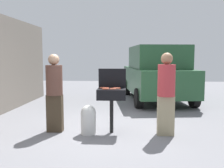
{
  "coord_description": "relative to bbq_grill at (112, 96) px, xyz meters",
  "views": [
    {
      "loc": [
        0.66,
        -5.53,
        1.61
      ],
      "look_at": [
        0.27,
        0.37,
        1.0
      ],
      "focal_mm": 41.32,
      "sensor_mm": 36.0,
      "label": 1
    }
  ],
  "objects": [
    {
      "name": "grill_lid_open",
      "position": [
        0.0,
        0.22,
        0.36
      ],
      "size": [
        0.6,
        0.05,
        0.42
      ],
      "primitive_type": "cube",
      "color": "black",
      "rests_on": "bbq_grill"
    },
    {
      "name": "hot_dog_0",
      "position": [
        0.1,
        0.08,
        0.16
      ],
      "size": [
        0.13,
        0.04,
        0.03
      ],
      "primitive_type": "cylinder",
      "rotation": [
        0.0,
        1.57,
        -0.1
      ],
      "color": "#B74C33",
      "rests_on": "bbq_grill"
    },
    {
      "name": "hot_dog_8",
      "position": [
        -0.19,
        0.06,
        0.16
      ],
      "size": [
        0.13,
        0.03,
        0.03
      ],
      "primitive_type": "cylinder",
      "rotation": [
        0.0,
        1.57,
        -0.02
      ],
      "color": "#C6593D",
      "rests_on": "bbq_grill"
    },
    {
      "name": "hot_dog_4",
      "position": [
        0.03,
        -0.13,
        0.16
      ],
      "size": [
        0.13,
        0.04,
        0.03
      ],
      "primitive_type": "cylinder",
      "rotation": [
        0.0,
        1.57,
        0.07
      ],
      "color": "#C6593D",
      "rests_on": "bbq_grill"
    },
    {
      "name": "person_right",
      "position": [
        1.13,
        -0.1,
        0.12
      ],
      "size": [
        0.36,
        0.36,
        1.71
      ],
      "rotation": [
        0.0,
        0.0,
        3.06
      ],
      "color": "gray",
      "rests_on": "ground"
    },
    {
      "name": "person_left",
      "position": [
        -1.23,
        -0.0,
        0.11
      ],
      "size": [
        0.35,
        0.35,
        1.68
      ],
      "rotation": [
        0.0,
        0.0,
        0.04
      ],
      "color": "#3F3323",
      "rests_on": "ground"
    },
    {
      "name": "parked_minivan",
      "position": [
        1.38,
        4.3,
        0.22
      ],
      "size": [
        2.49,
        4.61,
        2.02
      ],
      "rotation": [
        0.0,
        0.0,
        3.27
      ],
      "color": "#234C2D",
      "rests_on": "ground"
    },
    {
      "name": "hot_dog_6",
      "position": [
        -0.12,
        -0.14,
        0.16
      ],
      "size": [
        0.13,
        0.04,
        0.03
      ],
      "primitive_type": "cylinder",
      "rotation": [
        0.0,
        1.57,
        0.11
      ],
      "color": "#AD4228",
      "rests_on": "bbq_grill"
    },
    {
      "name": "hot_dog_5",
      "position": [
        0.13,
        -0.04,
        0.16
      ],
      "size": [
        0.13,
        0.04,
        0.03
      ],
      "primitive_type": "cylinder",
      "rotation": [
        0.0,
        1.57,
        0.09
      ],
      "color": "#C6593D",
      "rests_on": "bbq_grill"
    },
    {
      "name": "ground_plane",
      "position": [
        -0.3,
        0.13,
        -0.8
      ],
      "size": [
        24.0,
        24.0,
        0.0
      ],
      "primitive_type": "plane",
      "color": "slate"
    },
    {
      "name": "hot_dog_2",
      "position": [
        0.05,
        -0.01,
        0.16
      ],
      "size": [
        0.13,
        0.03,
        0.03
      ],
      "primitive_type": "cylinder",
      "rotation": [
        0.0,
        1.57,
        0.02
      ],
      "color": "#AD4228",
      "rests_on": "bbq_grill"
    },
    {
      "name": "bbq_grill",
      "position": [
        0.0,
        0.0,
        0.0
      ],
      "size": [
        0.6,
        0.44,
        0.95
      ],
      "color": "black",
      "rests_on": "ground"
    },
    {
      "name": "hot_dog_3",
      "position": [
        -0.12,
        0.03,
        0.16
      ],
      "size": [
        0.13,
        0.03,
        0.03
      ],
      "primitive_type": "cylinder",
      "rotation": [
        0.0,
        1.57,
        0.05
      ],
      "color": "#C6593D",
      "rests_on": "bbq_grill"
    },
    {
      "name": "hot_dog_9",
      "position": [
        0.12,
        0.04,
        0.16
      ],
      "size": [
        0.13,
        0.04,
        0.03
      ],
      "primitive_type": "cylinder",
      "rotation": [
        0.0,
        1.57,
        0.1
      ],
      "color": "#C6593D",
      "rests_on": "bbq_grill"
    },
    {
      "name": "hot_dog_7",
      "position": [
        -0.12,
        -0.05,
        0.16
      ],
      "size": [
        0.13,
        0.04,
        0.03
      ],
      "primitive_type": "cylinder",
      "rotation": [
        0.0,
        1.57,
        -0.1
      ],
      "color": "#AD4228",
      "rests_on": "bbq_grill"
    },
    {
      "name": "propane_tank",
      "position": [
        -0.48,
        -0.14,
        -0.48
      ],
      "size": [
        0.32,
        0.32,
        0.62
      ],
      "color": "silver",
      "rests_on": "ground"
    },
    {
      "name": "hot_dog_1",
      "position": [
        -0.13,
        0.09,
        0.16
      ],
      "size": [
        0.13,
        0.03,
        0.03
      ],
      "primitive_type": "cylinder",
      "rotation": [
        0.0,
        1.57,
        0.05
      ],
      "color": "#AD4228",
      "rests_on": "bbq_grill"
    }
  ]
}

